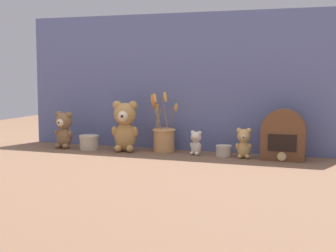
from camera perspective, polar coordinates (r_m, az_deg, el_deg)
name	(u,v)px	position (r m, az deg, el deg)	size (l,w,h in m)	color
ground_plane	(167,154)	(2.67, -0.15, -3.11)	(4.00, 4.00, 0.00)	brown
backdrop_wall	(177,82)	(2.79, 1.06, 4.89)	(1.78, 0.02, 0.74)	slate
teddy_bear_large	(125,125)	(2.75, -4.79, 0.11)	(0.15, 0.14, 0.27)	tan
teddy_bear_medium	(64,129)	(2.91, -11.47, -0.32)	(0.11, 0.10, 0.21)	olive
teddy_bear_small	(244,142)	(2.56, 8.40, -1.81)	(0.08, 0.08, 0.15)	tan
teddy_bear_tiny	(196,142)	(2.64, 3.11, -1.81)	(0.07, 0.06, 0.12)	beige
flower_vase	(164,137)	(2.74, -0.48, -1.18)	(0.14, 0.13, 0.32)	tan
vintage_radio	(284,136)	(2.54, 12.69, -1.14)	(0.21, 0.11, 0.25)	brown
decorative_tin_tall	(224,151)	(2.61, 6.20, -2.74)	(0.08, 0.08, 0.06)	beige
decorative_tin_short	(89,142)	(2.84, -8.75, -1.79)	(0.11, 0.11, 0.08)	beige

